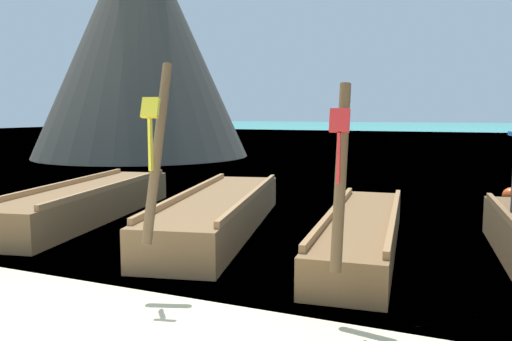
# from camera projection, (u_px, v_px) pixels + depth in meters

# --- Properties ---
(sea_water) EXTENTS (120.00, 120.00, 0.00)m
(sea_water) POSITION_uv_depth(u_px,v_px,m) (448.00, 131.00, 60.73)
(sea_water) COLOR #2DB29E
(sea_water) RESTS_ON ground
(longtail_boat_pink_ribbon) EXTENTS (2.30, 5.87, 2.80)m
(longtail_boat_pink_ribbon) POSITION_uv_depth(u_px,v_px,m) (88.00, 202.00, 10.36)
(longtail_boat_pink_ribbon) COLOR brown
(longtail_boat_pink_ribbon) RESTS_ON ground
(longtail_boat_yellow_ribbon) EXTENTS (2.55, 6.41, 2.76)m
(longtail_boat_yellow_ribbon) POSITION_uv_depth(u_px,v_px,m) (220.00, 212.00, 9.33)
(longtail_boat_yellow_ribbon) COLOR brown
(longtail_boat_yellow_ribbon) RESTS_ON ground
(longtail_boat_red_ribbon) EXTENTS (1.58, 5.64, 2.46)m
(longtail_boat_red_ribbon) POSITION_uv_depth(u_px,v_px,m) (362.00, 232.00, 8.03)
(longtail_boat_red_ribbon) COLOR brown
(longtail_boat_red_ribbon) RESTS_ON ground
(karst_rock) EXTENTS (11.45, 10.48, 12.08)m
(karst_rock) POSITION_uv_depth(u_px,v_px,m) (135.00, 43.00, 25.32)
(karst_rock) COLOR #47443D
(karst_rock) RESTS_ON ground
(mooring_buoy_near) EXTENTS (0.39, 0.39, 0.39)m
(mooring_buoy_near) POSITION_uv_depth(u_px,v_px,m) (511.00, 196.00, 12.03)
(mooring_buoy_near) COLOR #EA5119
(mooring_buoy_near) RESTS_ON sea_water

